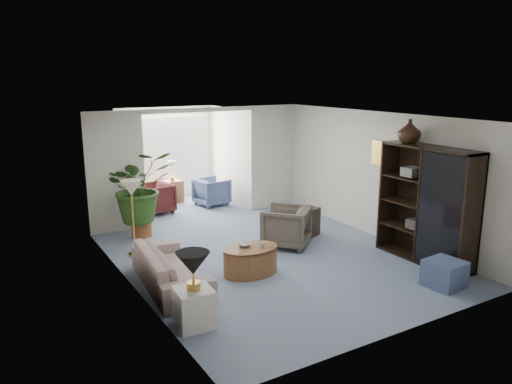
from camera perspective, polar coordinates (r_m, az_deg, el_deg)
floor at (r=8.84m, az=2.01°, el=-7.73°), size 6.00×6.00×0.00m
sunroom_floor at (r=12.32m, az=-8.35°, el=-1.76°), size 2.60×2.60×0.00m
back_pier_left at (r=10.44m, az=-15.91°, el=2.18°), size 1.20×0.12×2.50m
back_pier_right at (r=11.96m, az=1.95°, el=4.04°), size 1.20×0.12×2.50m
back_header at (r=10.92m, az=-6.54°, el=9.42°), size 2.60×0.12×0.10m
window_pane at (r=13.04m, az=-10.39°, el=5.27°), size 2.20×0.02×1.50m
window_blinds at (r=13.01m, az=-10.34°, el=5.25°), size 2.20×0.02×1.50m
framed_picture at (r=9.85m, az=14.58°, el=4.28°), size 0.04×0.50×0.40m
sofa at (r=7.77m, az=-9.85°, el=-8.64°), size 0.96×2.07×0.59m
end_table at (r=6.57m, az=-7.15°, el=-13.14°), size 0.51×0.51×0.51m
table_lamp at (r=6.33m, az=-7.31°, el=-8.22°), size 0.44×0.44×0.30m
floor_lamp at (r=8.92m, az=-14.24°, el=0.45°), size 0.36×0.36×0.28m
coffee_table at (r=8.14m, az=-0.63°, el=-7.92°), size 1.14×1.14×0.45m
coffee_bowl at (r=8.11m, az=-1.30°, el=-6.10°), size 0.27×0.27×0.05m
coffee_cup at (r=8.04m, az=0.65°, el=-6.14°), size 0.12×0.12×0.09m
wingback_chair at (r=9.38m, az=3.50°, el=-4.00°), size 1.18×1.18×0.77m
side_table_dark at (r=10.03m, az=5.85°, el=-3.47°), size 0.59×0.54×0.58m
entertainment_cabinet at (r=8.96m, az=19.17°, el=-1.42°), size 0.48×1.82×2.02m
cabinet_urn at (r=9.07m, az=17.35°, el=6.73°), size 0.40×0.40×0.42m
ottoman at (r=8.20m, az=20.97°, el=-8.82°), size 0.56×0.56×0.42m
plant_pot at (r=10.23m, az=-13.09°, el=-4.19°), size 0.40×0.40×0.32m
house_plant at (r=10.00m, az=-13.35°, el=0.63°), size 1.30×1.12×1.44m
sunroom_chair_blue at (r=12.39m, az=-5.14°, el=0.04°), size 0.84×0.82×0.68m
sunroom_chair_maroon at (r=11.84m, az=-11.69°, el=-0.74°), size 0.88×0.86×0.71m
sunroom_table at (r=12.79m, az=-9.62°, el=0.06°), size 0.51×0.42×0.57m
shelf_clutter at (r=8.84m, az=19.52°, el=-1.11°), size 0.30×1.15×1.06m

